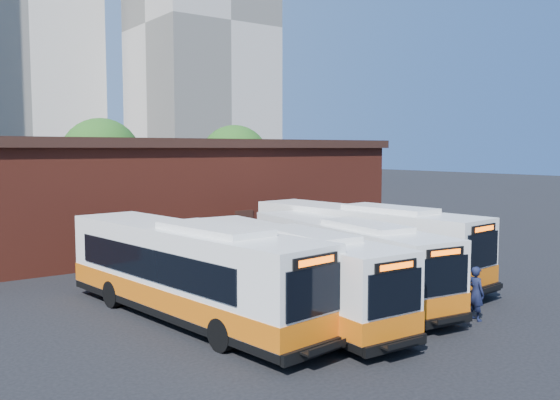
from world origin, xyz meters
TOP-DOWN VIEW (x-y plane):
  - ground at (0.00, 0.00)m, footprint 220.00×220.00m
  - bus_west at (-5.68, 4.02)m, footprint 4.02×12.66m
  - bus_midwest at (-2.60, 2.64)m, footprint 2.91×11.56m
  - bus_mideast at (0.82, 3.21)m, footprint 3.77×11.51m
  - bus_east at (3.87, 5.33)m, footprint 3.69×12.47m
  - transit_worker at (2.21, -1.86)m, footprint 0.57×0.75m
  - depot_building at (0.00, 20.00)m, footprint 28.60×12.60m
  - tree_mid at (2.00, 34.00)m, footprint 6.56×6.56m
  - tree_east at (13.00, 31.00)m, footprint 6.24×6.24m
  - tower_right at (30.00, 68.00)m, footprint 18.00×18.00m

SIDE VIEW (x-z plane):
  - ground at x=0.00m, z-range 0.00..0.00m
  - transit_worker at x=2.21m, z-range 0.00..1.86m
  - bus_mideast at x=0.82m, z-range -0.14..2.95m
  - bus_midwest at x=-2.60m, z-range -0.14..2.98m
  - bus_east at x=3.87m, z-range -0.15..3.20m
  - bus_west at x=-5.68m, z-range -0.16..3.24m
  - depot_building at x=0.00m, z-range 0.06..6.46m
  - tree_east at x=13.00m, z-range 0.85..8.81m
  - tree_mid at x=2.00m, z-range 0.90..9.26m
  - tower_right at x=30.00m, z-range -0.26..48.94m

